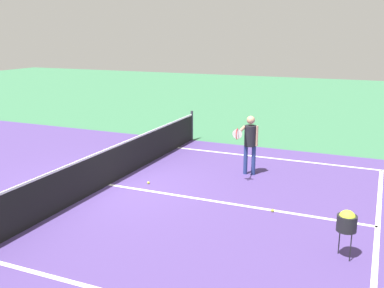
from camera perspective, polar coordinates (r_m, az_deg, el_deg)
The scene contains 10 objects.
ground_plane at distance 11.65m, azimuth -10.60°, elevation -5.15°, with size 60.00×60.00×0.00m, color #38724C.
court_surface_inbounds at distance 11.65m, azimuth -10.60°, elevation -5.15°, with size 10.62×24.40×0.00m, color #4C387A.
line_sideline_right at distance 13.71m, azimuth 21.23°, elevation -2.93°, with size 0.10×11.89×0.01m, color white.
line_service_near at distance 9.82m, azimuth 22.71°, elevation -9.76°, with size 8.22×0.10×0.01m, color white.
line_center_service at distance 10.29m, azimuth 4.51°, elevation -7.56°, with size 0.10×6.40×0.01m, color white.
net at distance 11.50m, azimuth -10.71°, elevation -2.83°, with size 10.77×0.09×1.07m.
player_near at distance 12.07m, azimuth 7.43°, elevation 0.68°, with size 1.21×0.42×1.63m.
ball_hopper at distance 8.12m, azimuth 19.24°, elevation -9.33°, with size 0.34×0.34×0.87m.
tennis_ball_mid_court at distance 9.94m, azimuth 10.28°, elevation -8.38°, with size 0.07×0.07×0.07m, color #CCE033.
tennis_ball_near_net at distance 11.55m, azimuth -5.61°, elevation -4.96°, with size 0.07×0.07×0.07m, color #CCE033.
Camera 1 is at (-9.06, -6.26, 3.80)m, focal length 41.61 mm.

